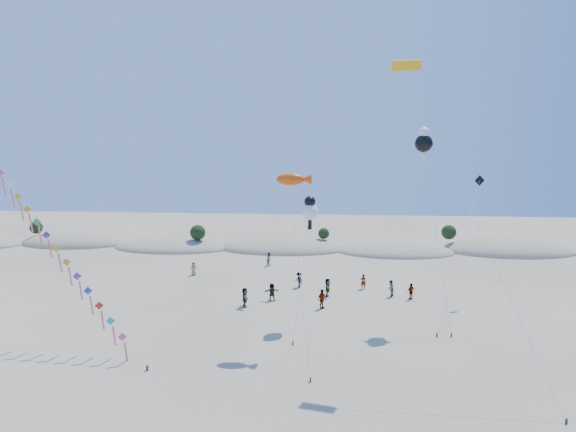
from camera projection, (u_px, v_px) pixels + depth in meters
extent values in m
plane|color=gray|center=(203.00, 429.00, 25.41)|extent=(160.00, 160.00, 0.00)
ellipsoid|color=tan|center=(74.00, 244.00, 73.32)|extent=(16.00, 8.80, 3.60)
ellipsoid|color=#213212|center=(74.00, 237.00, 73.17)|extent=(12.80, 5.76, 0.64)
ellipsoid|color=tan|center=(174.00, 247.00, 70.66)|extent=(17.60, 9.68, 3.00)
ellipsoid|color=#213212|center=(173.00, 242.00, 70.54)|extent=(14.08, 6.34, 0.70)
ellipsoid|color=tan|center=(282.00, 248.00, 70.08)|extent=(19.00, 10.45, 3.40)
ellipsoid|color=#213212|center=(282.00, 242.00, 69.94)|extent=(15.20, 6.84, 0.76)
ellipsoid|color=tan|center=(395.00, 252.00, 67.42)|extent=(16.40, 9.02, 2.80)
ellipsoid|color=#213212|center=(395.00, 247.00, 67.31)|extent=(13.12, 5.90, 0.66)
ellipsoid|color=tan|center=(508.00, 251.00, 67.92)|extent=(18.00, 9.90, 3.80)
ellipsoid|color=#213212|center=(508.00, 244.00, 67.77)|extent=(14.40, 6.48, 0.72)
sphere|color=black|center=(36.00, 228.00, 73.65)|extent=(1.90, 1.90, 1.90)
sphere|color=black|center=(198.00, 232.00, 68.80)|extent=(2.20, 2.20, 2.20)
sphere|color=black|center=(324.00, 233.00, 69.37)|extent=(1.60, 1.60, 1.60)
sphere|color=black|center=(449.00, 232.00, 69.29)|extent=(2.10, 2.10, 2.10)
cube|color=#3F2D1E|center=(147.00, 368.00, 31.99)|extent=(0.12, 0.12, 0.35)
cylinder|color=silver|center=(9.00, 185.00, 38.29)|extent=(26.98, 14.04, 23.47)
cube|color=#F04B8F|center=(122.00, 337.00, 33.00)|extent=(1.16, 0.45, 1.22)
cube|color=#E35F72|center=(126.00, 352.00, 33.20)|extent=(0.19, 0.45, 1.55)
cube|color=#19AFC0|center=(111.00, 321.00, 33.48)|extent=(1.16, 0.45, 1.22)
cube|color=#E35F72|center=(114.00, 336.00, 33.68)|extent=(0.19, 0.45, 1.55)
cube|color=red|center=(99.00, 306.00, 33.96)|extent=(1.16, 0.45, 1.22)
cube|color=#E35F72|center=(103.00, 320.00, 34.16)|extent=(0.19, 0.45, 1.55)
cube|color=blue|center=(88.00, 291.00, 34.44)|extent=(1.16, 0.45, 1.22)
cube|color=#E35F72|center=(92.00, 305.00, 34.64)|extent=(0.19, 0.45, 1.55)
cube|color=purple|center=(77.00, 276.00, 34.93)|extent=(1.16, 0.45, 1.22)
cube|color=#E35F72|center=(81.00, 291.00, 35.12)|extent=(0.19, 0.45, 1.55)
cube|color=gold|center=(67.00, 262.00, 35.41)|extent=(1.16, 0.45, 1.22)
cube|color=#E35F72|center=(70.00, 276.00, 35.60)|extent=(0.19, 0.45, 1.55)
cube|color=#C5D419|center=(56.00, 248.00, 35.89)|extent=(1.16, 0.45, 1.22)
cube|color=#E35F72|center=(60.00, 263.00, 36.08)|extent=(0.19, 0.45, 1.55)
cube|color=#5428A0|center=(46.00, 235.00, 36.37)|extent=(1.16, 0.45, 1.22)
cube|color=#E35F72|center=(50.00, 249.00, 36.57)|extent=(0.19, 0.45, 1.55)
cube|color=green|center=(37.00, 222.00, 36.85)|extent=(1.16, 0.45, 1.22)
cube|color=#E35F72|center=(40.00, 236.00, 37.05)|extent=(0.19, 0.45, 1.55)
cube|color=#FF9F15|center=(27.00, 209.00, 37.33)|extent=(1.16, 0.45, 1.22)
cube|color=#E35F72|center=(31.00, 223.00, 37.53)|extent=(0.19, 0.45, 1.55)
cube|color=yellow|center=(18.00, 197.00, 37.81)|extent=(1.16, 0.45, 1.22)
cube|color=#E35F72|center=(22.00, 211.00, 38.01)|extent=(0.19, 0.45, 1.55)
cube|color=white|center=(9.00, 185.00, 38.29)|extent=(1.16, 0.45, 1.22)
cube|color=#E35F72|center=(13.00, 198.00, 38.49)|extent=(0.19, 0.45, 1.55)
cube|color=#F04B8F|center=(0.00, 173.00, 38.78)|extent=(1.16, 0.45, 1.22)
cube|color=#E35F72|center=(4.00, 187.00, 38.97)|extent=(0.19, 0.45, 1.55)
cube|color=#3F2D1E|center=(310.00, 380.00, 30.44)|extent=(0.10, 0.10, 0.30)
cylinder|color=silver|center=(299.00, 272.00, 33.49)|extent=(1.91, 7.84, 12.31)
ellipsoid|color=#DA4A0B|center=(290.00, 179.00, 36.52)|extent=(2.14, 0.94, 0.94)
cone|color=#DA4A0B|center=(306.00, 179.00, 36.43)|extent=(0.86, 0.86, 0.86)
cube|color=#3F2D1E|center=(293.00, 343.00, 36.14)|extent=(0.10, 0.10, 0.30)
cylinder|color=silver|center=(302.00, 274.00, 38.34)|extent=(1.03, 5.90, 9.33)
sphere|color=white|center=(310.00, 212.00, 40.52)|extent=(1.43, 1.43, 1.43)
sphere|color=black|center=(310.00, 202.00, 40.39)|extent=(0.96, 0.96, 0.96)
cube|color=black|center=(310.00, 225.00, 40.68)|extent=(0.35, 0.18, 0.80)
cube|color=#3F2D1E|center=(451.00, 335.00, 37.61)|extent=(0.10, 0.10, 0.30)
cylinder|color=silver|center=(437.00, 236.00, 39.47)|extent=(1.63, 5.85, 15.02)
sphere|color=black|center=(424.00, 143.00, 41.30)|extent=(1.52, 1.52, 1.52)
sphere|color=white|center=(424.00, 133.00, 41.17)|extent=(0.99, 0.99, 0.99)
cube|color=white|center=(423.00, 157.00, 41.47)|extent=(0.35, 0.18, 0.80)
cube|color=white|center=(415.00, 143.00, 41.36)|extent=(0.60, 0.15, 0.25)
cube|color=white|center=(432.00, 143.00, 41.25)|extent=(0.60, 0.15, 0.25)
cube|color=#3F2D1E|center=(566.00, 421.00, 25.88)|extent=(0.10, 0.10, 0.30)
cylinder|color=silver|center=(476.00, 221.00, 29.84)|extent=(7.57, 10.44, 20.44)
cube|color=#FFB30D|center=(406.00, 65.00, 33.78)|extent=(2.08, 0.85, 0.73)
cube|color=black|center=(406.00, 65.00, 33.80)|extent=(2.01, 0.52, 0.19)
cube|color=#3F2D1E|center=(437.00, 335.00, 37.67)|extent=(0.10, 0.10, 0.30)
cylinder|color=silver|center=(460.00, 250.00, 42.21)|extent=(6.11, 11.38, 11.48)
cube|color=black|center=(480.00, 180.00, 46.73)|extent=(1.03, 0.30, 1.06)
imported|color=slate|center=(245.00, 297.00, 44.49)|extent=(0.93, 1.77, 1.82)
imported|color=slate|center=(272.00, 292.00, 46.38)|extent=(1.64, 0.98, 1.69)
imported|color=slate|center=(322.00, 299.00, 44.07)|extent=(1.02, 1.09, 1.80)
imported|color=slate|center=(299.00, 280.00, 50.60)|extent=(1.15, 1.19, 1.62)
imported|color=slate|center=(328.00, 287.00, 47.63)|extent=(0.56, 1.69, 1.81)
imported|color=slate|center=(363.00, 282.00, 50.07)|extent=(0.60, 0.42, 1.57)
imported|color=slate|center=(391.00, 289.00, 47.49)|extent=(0.90, 0.99, 1.67)
imported|color=slate|center=(194.00, 269.00, 55.39)|extent=(0.85, 0.67, 1.52)
imported|color=slate|center=(411.00, 291.00, 46.75)|extent=(0.99, 0.83, 1.58)
imported|color=slate|center=(269.00, 259.00, 59.67)|extent=(0.97, 1.03, 1.68)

